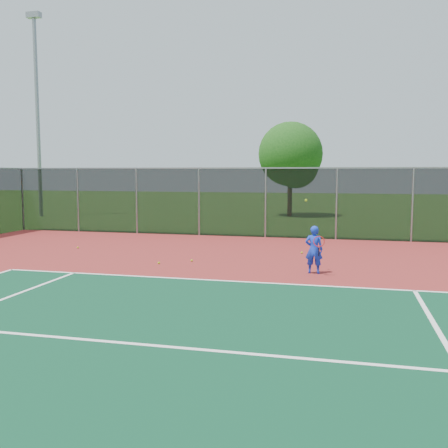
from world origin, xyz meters
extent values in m
plane|color=#2E5B1A|center=(0.00, 0.00, 0.00)|extent=(120.00, 120.00, 0.00)
cube|color=maroon|center=(0.00, 2.00, 0.01)|extent=(30.00, 20.00, 0.02)
cube|color=white|center=(2.00, 3.00, 0.03)|extent=(22.00, 0.10, 0.00)
cube|color=black|center=(0.00, 12.00, 1.52)|extent=(30.00, 0.04, 3.00)
cube|color=gray|center=(0.00, 12.00, 3.02)|extent=(30.00, 0.06, 0.06)
imported|color=blue|center=(-0.47, 4.58, 0.69)|extent=(0.50, 0.34, 1.34)
cylinder|color=black|center=(-0.32, 4.33, 0.67)|extent=(0.03, 0.15, 0.27)
torus|color=#A51414|center=(-0.32, 4.23, 0.97)|extent=(0.30, 0.13, 0.29)
sphere|color=#ABCA17|center=(-0.72, 4.68, 2.06)|extent=(0.07, 0.07, 0.07)
sphere|color=#ABCA17|center=(-1.08, 7.93, 0.06)|extent=(0.07, 0.07, 0.07)
sphere|color=#ABCA17|center=(-5.20, 4.90, 0.06)|extent=(0.07, 0.07, 0.07)
sphere|color=#ABCA17|center=(-9.27, 7.16, 0.06)|extent=(0.07, 0.07, 0.07)
sphere|color=#ABCA17|center=(-4.34, 5.54, 0.06)|extent=(0.07, 0.07, 0.07)
cylinder|color=gray|center=(-18.80, 19.17, 6.21)|extent=(0.24, 0.24, 12.42)
cube|color=gray|center=(-18.80, 19.17, 12.60)|extent=(0.90, 0.40, 0.35)
cylinder|color=#382714|center=(-3.14, 23.10, 1.16)|extent=(0.30, 0.30, 2.33)
sphere|color=#174512|center=(-3.14, 23.10, 4.01)|extent=(4.14, 4.14, 4.14)
sphere|color=#174512|center=(-2.74, 22.80, 3.23)|extent=(2.84, 2.84, 2.84)
camera|label=1|loc=(0.33, -9.36, 2.83)|focal=40.00mm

